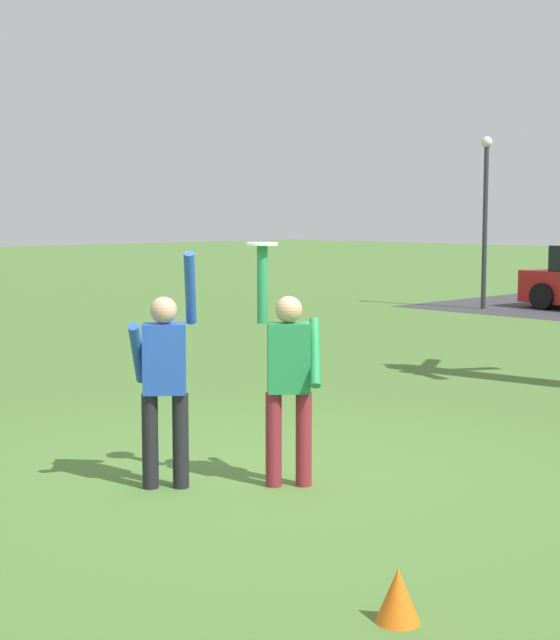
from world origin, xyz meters
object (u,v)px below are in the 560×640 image
(frisbee_disc, at_px, (262,244))
(field_cone_orange, at_px, (398,595))
(person_defender, at_px, (165,375))
(person_catcher, at_px, (289,374))
(lamppost_by_lot, at_px, (485,205))

(frisbee_disc, relative_size, field_cone_orange, 0.83)
(person_defender, relative_size, field_cone_orange, 6.39)
(person_defender, bearing_deg, field_cone_orange, -62.36)
(person_defender, xyz_separation_m, frisbee_disc, (0.54, 0.63, 1.11))
(person_catcher, height_order, frisbee_disc, frisbee_disc)
(person_defender, distance_m, frisbee_disc, 1.39)
(field_cone_orange, bearing_deg, frisbee_disc, 152.37)
(frisbee_disc, xyz_separation_m, lamppost_by_lot, (-7.87, 14.88, 0.49))
(person_catcher, bearing_deg, field_cone_orange, 98.76)
(person_catcher, distance_m, person_defender, 1.06)
(lamppost_by_lot, distance_m, field_cone_orange, 19.48)
(person_defender, bearing_deg, person_catcher, 0.00)
(person_defender, height_order, field_cone_orange, person_defender)
(lamppost_by_lot, relative_size, field_cone_orange, 13.31)
(person_defender, distance_m, lamppost_by_lot, 17.23)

